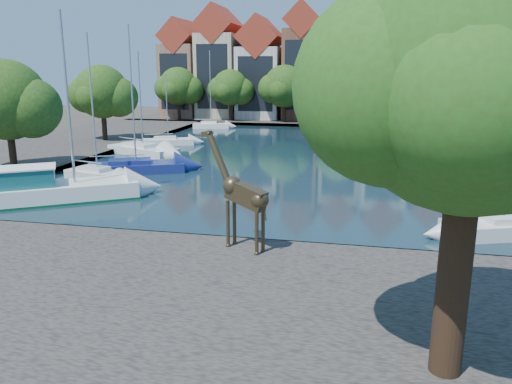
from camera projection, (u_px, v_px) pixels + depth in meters
ground at (242, 247)px, 22.93m from camera, size 160.00×160.00×0.00m
water_basin at (304, 158)px, 45.69m from camera, size 38.00×50.00×0.08m
near_quay at (192, 313)px, 16.22m from camera, size 50.00×14.00×0.50m
far_quay at (329, 120)px, 76.00m from camera, size 60.00×16.00×0.50m
left_quay at (59, 147)px, 50.72m from camera, size 14.00×52.00×0.50m
plane_tree at (479, 84)px, 10.98m from camera, size 8.32×6.40×10.62m
townhouse_west_end at (184, 72)px, 78.95m from camera, size 5.44×9.18×14.93m
townhouse_west_mid at (220, 67)px, 77.52m from camera, size 5.94×9.18×16.79m
townhouse_west_inner at (261, 72)px, 76.41m from camera, size 6.43×9.18×15.15m
townhouse_center at (304, 66)px, 74.84m from camera, size 5.44×9.18×16.93m
townhouse_east_inner at (344, 70)px, 73.78m from camera, size 5.94×9.18×15.79m
townhouse_east_mid at (389, 67)px, 72.37m from camera, size 6.43×9.18×16.65m
townhouse_east_end at (436, 75)px, 71.29m from camera, size 5.44×9.18×14.43m
far_tree_far_west at (179, 88)px, 74.03m from camera, size 7.28×5.60×7.68m
far_tree_west at (231, 89)px, 72.44m from camera, size 6.76×5.20×7.36m
far_tree_mid_west at (285, 88)px, 70.76m from camera, size 7.80×6.00×8.00m
far_tree_mid_east at (342, 89)px, 69.17m from camera, size 7.02×5.40×7.52m
far_tree_east at (402, 89)px, 67.52m from camera, size 7.54×5.80×7.84m
far_tree_far_east at (465, 91)px, 65.94m from camera, size 6.76×5.20×7.36m
side_tree_left_near at (8, 103)px, 37.22m from camera, size 7.80×6.00×8.20m
side_tree_left_far at (103, 94)px, 52.64m from camera, size 7.28×5.60×7.88m
giraffe_statue at (241, 193)px, 20.85m from camera, size 3.24×1.81×4.92m
motorsailer at (50, 188)px, 30.29m from camera, size 9.61×7.63×11.19m
sailboat_left_a at (98, 173)px, 36.09m from camera, size 5.27×3.02×10.30m
sailboat_left_b at (136, 165)px, 38.88m from camera, size 7.68×5.37×11.06m
sailboat_left_c at (143, 149)px, 46.93m from camera, size 7.74×5.39×9.44m
sailboat_left_d at (168, 140)px, 52.94m from camera, size 5.61×3.70×7.32m
sailboat_left_e at (211, 124)px, 67.58m from camera, size 5.07×2.71×10.17m
sailboat_right_a at (502, 224)px, 24.12m from camera, size 5.95×3.79×11.72m
sailboat_right_b at (474, 169)px, 37.54m from camera, size 8.20×4.48×11.51m
sailboat_right_c at (468, 149)px, 47.15m from camera, size 4.63×1.90×9.02m
sailboat_right_d at (461, 143)px, 50.41m from camera, size 6.53×2.66×9.22m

